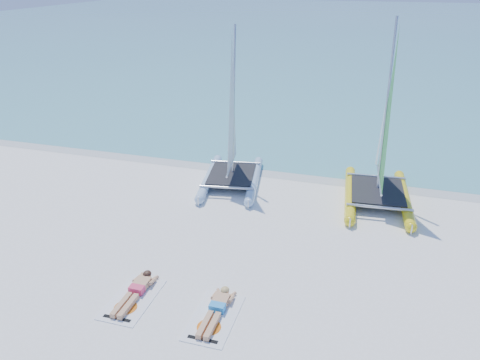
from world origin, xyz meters
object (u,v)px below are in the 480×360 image
object	(u,v)px
catamaran_blue	(232,138)
towel_a	(133,299)
sunbather_a	(136,291)
catamaran_yellow	(383,143)
towel_b	(214,317)
sunbather_b	(217,309)

from	to	relation	value
catamaran_blue	towel_a	xyz separation A→B (m)	(-0.24, -7.37, -1.74)
towel_a	sunbather_a	distance (m)	0.22
sunbather_a	catamaran_blue	bearing A→B (deg)	88.09
catamaran_yellow	sunbather_a	bearing A→B (deg)	-130.47
catamaran_blue	towel_b	world-z (taller)	catamaran_blue
towel_a	sunbather_b	bearing A→B (deg)	3.40
towel_b	sunbather_b	size ratio (longest dim) A/B	1.07
towel_a	sunbather_a	world-z (taller)	sunbather_a
catamaran_yellow	catamaran_blue	bearing A→B (deg)	-179.87
catamaran_blue	towel_b	size ratio (longest dim) A/B	3.17
towel_a	sunbather_b	xyz separation A→B (m)	(2.15, 0.13, 0.11)
sunbather_a	sunbather_b	xyz separation A→B (m)	(2.15, -0.06, 0.00)
catamaran_yellow	sunbather_b	bearing A→B (deg)	-118.25
sunbather_a	towel_b	world-z (taller)	sunbather_a
catamaran_yellow	towel_b	distance (m)	8.77
catamaran_yellow	towel_a	bearing A→B (deg)	-129.79
sunbather_b	towel_b	bearing A→B (deg)	-90.00
catamaran_blue	sunbather_a	distance (m)	7.37
sunbather_b	towel_a	bearing A→B (deg)	-176.60
catamaran_yellow	towel_b	size ratio (longest dim) A/B	3.39
catamaran_blue	sunbather_b	distance (m)	7.67
towel_b	sunbather_b	distance (m)	0.22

